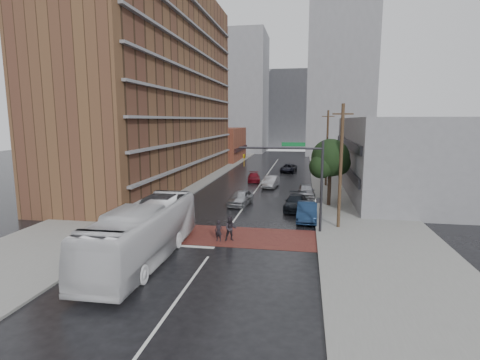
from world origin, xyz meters
The scene contains 24 objects.
ground centered at (0.00, 0.00, 0.00)m, with size 160.00×160.00×0.00m, color black.
crosswalk centered at (0.00, 0.50, 0.01)m, with size 14.00×5.00×0.02m, color brown.
sidewalk_west centered at (-11.50, 25.00, 0.07)m, with size 9.00×90.00×0.15m, color gray.
sidewalk_east centered at (11.50, 25.00, 0.07)m, with size 9.00×90.00×0.15m, color gray.
apartment_block centered at (-14.00, 24.00, 14.00)m, with size 10.00×44.00×28.00m, color brown.
storefront_west centered at (-12.00, 54.00, 3.50)m, with size 8.00×16.00×7.00m, color brown.
building_east centered at (16.50, 20.00, 4.50)m, with size 11.00×26.00×9.00m, color gray.
distant_tower_west centered at (-14.00, 78.00, 16.00)m, with size 18.00×16.00×32.00m, color gray.
distant_tower_east centered at (14.00, 72.00, 18.00)m, with size 16.00×14.00×36.00m, color gray.
distant_tower_center centered at (0.00, 95.00, 12.00)m, with size 12.00×10.00×24.00m, color gray.
street_tree centered at (8.52, 12.03, 4.73)m, with size 4.20×4.10×6.90m.
signal_mast centered at (5.85, 2.50, 4.73)m, with size 6.50×0.30×7.20m.
utility_pole_near centered at (8.80, 4.00, 5.14)m, with size 1.60×0.26×10.00m.
utility_pole_far centered at (8.80, 24.00, 5.14)m, with size 1.60×0.26×10.00m.
transit_bus centered at (-3.79, -5.22, 1.78)m, with size 2.99×12.77×3.56m, color silver.
pedestrian_a centered at (-0.05, -0.81, 0.78)m, with size 0.57×0.37×1.56m, color black.
pedestrian_b centered at (0.80, -0.59, 0.92)m, with size 0.90×0.70×1.85m, color #262127.
car_travel_a centered at (-0.48, 11.04, 0.79)m, with size 1.86×4.62×1.57m, color #AFB2B7.
car_travel_b centered at (1.64, 21.90, 0.76)m, with size 1.60×4.60×1.51m, color #ADAFB5.
car_travel_c centered at (-1.19, 26.22, 0.62)m, with size 1.72×4.24×1.23m, color maroon.
suv_travel centered at (3.27, 37.11, 0.68)m, with size 2.25×4.87×1.35m, color black.
car_parked_near centered at (6.30, 6.07, 0.81)m, with size 1.71×4.89×1.61m, color #142846.
car_parked_mid centered at (5.20, 10.00, 0.73)m, with size 2.03×5.00×1.45m, color black.
car_parked_far centered at (6.22, 16.00, 0.78)m, with size 1.85×4.60×1.57m, color #A2A4AA.
Camera 1 is at (6.00, -26.35, 8.73)m, focal length 28.00 mm.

